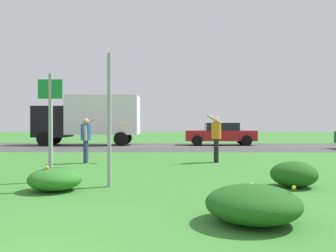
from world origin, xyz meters
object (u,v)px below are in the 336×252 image
object	(u,v)px
sign_post_near_path	(50,116)
sign_post_by_roadside	(109,120)
person_thrower_blue_shirt	(86,136)
person_catcher_orange_shirt	(216,135)
box_truck_black	(90,117)
frisbee_orange	(125,124)
car_red_center_left	(220,134)

from	to	relation	value
sign_post_near_path	sign_post_by_roadside	bearing A→B (deg)	-24.09
sign_post_near_path	person_thrower_blue_shirt	world-z (taller)	sign_post_near_path
sign_post_by_roadside	person_catcher_orange_shirt	size ratio (longest dim) A/B	1.68
person_thrower_blue_shirt	box_truck_black	world-z (taller)	box_truck_black
person_thrower_blue_shirt	frisbee_orange	size ratio (longest dim) A/B	5.87
person_thrower_blue_shirt	car_red_center_left	xyz separation A→B (m)	(6.06, 11.68, -0.18)
sign_post_by_roadside	frisbee_orange	world-z (taller)	sign_post_by_roadside
frisbee_orange	box_truck_black	xyz separation A→B (m)	(-3.81, 11.39, 0.47)
box_truck_black	frisbee_orange	bearing A→B (deg)	-71.50
person_catcher_orange_shirt	frisbee_orange	world-z (taller)	person_catcher_orange_shirt
sign_post_near_path	frisbee_orange	xyz separation A→B (m)	(1.13, 4.54, -0.17)
sign_post_near_path	box_truck_black	xyz separation A→B (m)	(-2.68, 15.93, 0.30)
person_catcher_orange_shirt	frisbee_orange	size ratio (longest dim) A/B	6.23
sign_post_by_roadside	car_red_center_left	bearing A→B (deg)	75.11
sign_post_near_path	person_thrower_blue_shirt	bearing A→B (deg)	92.54
frisbee_orange	sign_post_by_roadside	bearing A→B (deg)	-86.33
car_red_center_left	frisbee_orange	bearing A→B (deg)	-112.60
box_truck_black	person_catcher_orange_shirt	bearing A→B (deg)	-58.45
sign_post_near_path	frisbee_orange	size ratio (longest dim) A/B	9.20
sign_post_near_path	person_catcher_orange_shirt	world-z (taller)	sign_post_near_path
person_catcher_orange_shirt	person_thrower_blue_shirt	bearing A→B (deg)	-176.03
person_thrower_blue_shirt	person_catcher_orange_shirt	world-z (taller)	person_catcher_orange_shirt
car_red_center_left	person_thrower_blue_shirt	bearing A→B (deg)	-117.41
car_red_center_left	box_truck_black	distance (m)	8.62
frisbee_orange	person_thrower_blue_shirt	bearing A→B (deg)	-167.55
sign_post_near_path	car_red_center_left	world-z (taller)	sign_post_near_path
person_thrower_blue_shirt	frisbee_orange	bearing A→B (deg)	12.45
person_catcher_orange_shirt	car_red_center_left	distance (m)	11.48
sign_post_by_roadside	car_red_center_left	size ratio (longest dim) A/B	0.62
frisbee_orange	box_truck_black	distance (m)	12.02
sign_post_near_path	person_thrower_blue_shirt	xyz separation A→B (m)	(-0.19, 4.25, -0.58)
sign_post_near_path	person_catcher_orange_shirt	distance (m)	6.29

